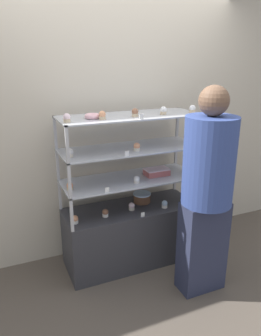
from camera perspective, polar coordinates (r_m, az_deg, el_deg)
ground_plane at (r=3.45m, az=0.00°, el=-15.65°), size 20.00×20.00×0.00m
back_wall at (r=3.28m, az=-2.72°, el=7.27°), size 8.00×0.05×2.60m
display_base at (r=3.30m, az=0.00°, el=-11.45°), size 1.27×0.49×0.58m
display_riser_lower at (r=3.05m, az=0.00°, el=-2.16°), size 1.27×0.49×0.30m
display_riser_middle at (r=2.96m, az=0.00°, el=3.19°), size 1.27×0.49×0.30m
display_riser_upper at (r=2.90m, az=0.00°, el=8.83°), size 1.27×0.49×0.30m
layer_cake_centerpiece at (r=3.26m, az=2.01°, el=-5.15°), size 0.17×0.17×0.10m
sheet_cake_frosted at (r=3.14m, az=4.58°, el=-0.65°), size 0.23×0.14×0.06m
cupcake_0 at (r=2.90m, az=-9.64°, el=-8.83°), size 0.06×0.06×0.07m
cupcake_1 at (r=2.98m, az=-4.40°, el=-7.81°), size 0.06×0.06×0.07m
cupcake_2 at (r=3.10m, az=0.20°, el=-6.70°), size 0.06×0.06×0.07m
cupcake_3 at (r=3.16m, az=5.95°, el=-6.28°), size 0.06×0.06×0.07m
cupcake_4 at (r=3.36m, az=9.63°, el=-4.88°), size 0.06×0.06×0.07m
price_tag_0 at (r=2.98m, az=2.15°, el=-8.11°), size 0.04×0.00×0.04m
cupcake_5 at (r=2.83m, az=-10.52°, el=-3.16°), size 0.06×0.06×0.07m
cupcake_6 at (r=2.93m, az=1.08°, el=-2.05°), size 0.06×0.06×0.07m
cupcake_7 at (r=3.24m, az=10.08°, el=-0.27°), size 0.06×0.06×0.07m
price_tag_1 at (r=2.74m, az=-4.08°, el=-3.81°), size 0.04×0.00×0.04m
cupcake_8 at (r=2.71m, az=-10.52°, el=2.59°), size 0.06×0.06×0.07m
cupcake_9 at (r=2.85m, az=1.11°, el=3.69°), size 0.06×0.06×0.07m
cupcake_10 at (r=3.18m, az=9.91°, el=4.98°), size 0.06×0.06×0.07m
price_tag_2 at (r=2.70m, az=-0.63°, el=2.55°), size 0.04×0.00×0.04m
cupcake_11 at (r=2.61m, az=-11.03°, el=8.54°), size 0.06×0.06×0.07m
cupcake_12 at (r=2.69m, az=-4.95°, el=9.12°), size 0.06×0.06×0.07m
cupcake_13 at (r=2.82m, az=0.80°, el=9.62°), size 0.06×0.06×0.07m
cupcake_14 at (r=2.94m, az=5.76°, el=9.90°), size 0.06×0.06×0.07m
cupcake_15 at (r=3.08m, az=10.73°, el=10.07°), size 0.06×0.06×0.07m
price_tag_3 at (r=2.69m, az=1.92°, el=8.91°), size 0.04×0.00×0.04m
donut_glazed at (r=2.75m, az=-6.66°, el=8.97°), size 0.13×0.13×0.04m
customer_figure at (r=2.72m, az=13.16°, el=-3.58°), size 0.41×0.41×1.76m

